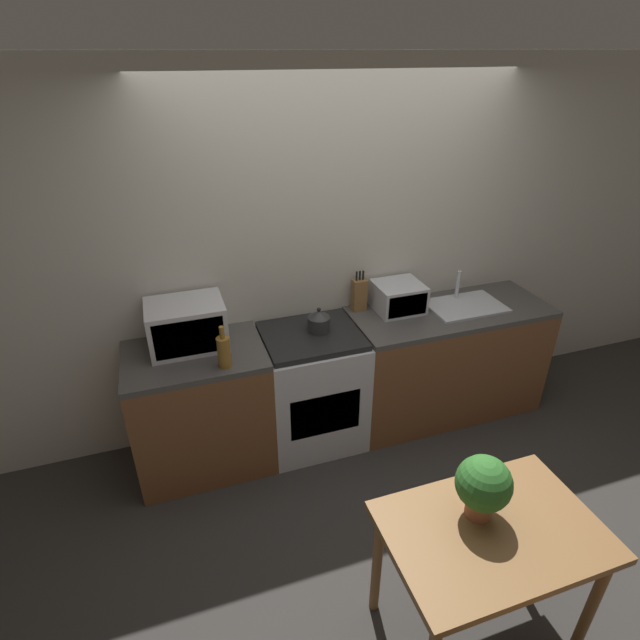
% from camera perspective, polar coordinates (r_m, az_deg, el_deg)
% --- Properties ---
extents(ground_plane, '(16.00, 16.00, 0.00)m').
position_cam_1_polar(ground_plane, '(3.62, 7.04, -17.80)').
color(ground_plane, '#33302D').
extents(wall_back, '(10.00, 0.06, 2.60)m').
position_cam_1_polar(wall_back, '(3.61, 1.95, 7.36)').
color(wall_back, beige).
rests_on(wall_back, ground_plane).
extents(counter_left_run, '(0.89, 0.62, 0.90)m').
position_cam_1_polar(counter_left_run, '(3.54, -13.40, -9.87)').
color(counter_left_run, brown).
rests_on(counter_left_run, ground_plane).
extents(counter_right_run, '(1.51, 0.62, 0.90)m').
position_cam_1_polar(counter_right_run, '(4.05, 14.01, -4.49)').
color(counter_right_run, brown).
rests_on(counter_right_run, ground_plane).
extents(stove_range, '(0.69, 0.62, 0.90)m').
position_cam_1_polar(stove_range, '(3.65, -0.94, -7.70)').
color(stove_range, silver).
rests_on(stove_range, ground_plane).
extents(kettle, '(0.16, 0.16, 0.18)m').
position_cam_1_polar(kettle, '(3.39, -0.13, -0.09)').
color(kettle, '#2D2D2D').
rests_on(kettle, stove_range).
extents(microwave, '(0.48, 0.36, 0.31)m').
position_cam_1_polar(microwave, '(3.30, -15.00, -0.56)').
color(microwave, silver).
rests_on(microwave, counter_left_run).
extents(bottle, '(0.08, 0.08, 0.28)m').
position_cam_1_polar(bottle, '(3.06, -10.93, -3.52)').
color(bottle, olive).
rests_on(bottle, counter_left_run).
extents(knife_block, '(0.10, 0.08, 0.31)m').
position_cam_1_polar(knife_block, '(3.67, 4.49, 2.94)').
color(knife_block, brown).
rests_on(knife_block, counter_right_run).
extents(toaster_oven, '(0.34, 0.31, 0.21)m').
position_cam_1_polar(toaster_oven, '(3.71, 8.95, 2.61)').
color(toaster_oven, silver).
rests_on(toaster_oven, counter_right_run).
extents(sink_basin, '(0.56, 0.38, 0.24)m').
position_cam_1_polar(sink_basin, '(3.89, 16.24, 1.64)').
color(sink_basin, silver).
rests_on(sink_basin, counter_right_run).
extents(dining_table, '(0.96, 0.64, 0.75)m').
position_cam_1_polar(dining_table, '(2.58, 18.82, -23.06)').
color(dining_table, brown).
rests_on(dining_table, ground_plane).
extents(potted_plant, '(0.25, 0.25, 0.32)m').
position_cam_1_polar(potted_plant, '(2.40, 18.17, -17.49)').
color(potted_plant, '#9E5B3D').
rests_on(potted_plant, dining_table).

